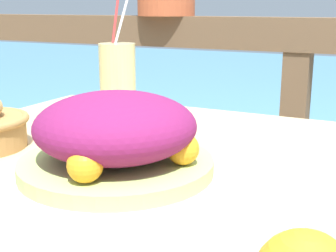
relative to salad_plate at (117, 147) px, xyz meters
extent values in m
cube|color=tan|center=(0.06, 0.12, -0.07)|extent=(1.02, 0.74, 0.04)
cube|color=tan|center=(-0.39, 0.43, -0.45)|extent=(0.06, 0.06, 0.71)
cube|color=brown|center=(0.06, 0.82, 0.10)|extent=(2.80, 0.08, 0.09)
cube|color=brown|center=(0.06, 0.82, -0.38)|extent=(0.07, 0.07, 0.86)
cylinder|color=white|center=(0.00, 0.00, -0.04)|extent=(0.29, 0.29, 0.02)
cylinder|color=#A8C66B|center=(0.00, 0.00, -0.02)|extent=(0.25, 0.25, 0.02)
ellipsoid|color=#72194C|center=(0.00, 0.00, 0.03)|extent=(0.20, 0.20, 0.08)
sphere|color=orange|center=(0.08, 0.02, 0.01)|extent=(0.04, 0.04, 0.04)
sphere|color=orange|center=(0.01, 0.09, 0.01)|extent=(0.04, 0.04, 0.04)
sphere|color=orange|center=(-0.08, 0.02, 0.01)|extent=(0.04, 0.04, 0.04)
sphere|color=orange|center=(0.01, -0.09, 0.01)|extent=(0.04, 0.04, 0.04)
cylinder|color=#DBCC7F|center=(-0.19, 0.30, 0.02)|extent=(0.07, 0.07, 0.15)
cylinder|color=red|center=(-0.20, 0.30, 0.09)|extent=(0.01, 0.07, 0.21)
cylinder|color=white|center=(-0.20, 0.30, 0.09)|extent=(0.03, 0.08, 0.21)
cylinder|color=#A34C2D|center=(-0.35, 0.82, 0.19)|extent=(0.17, 0.17, 0.09)
cube|color=silver|center=(0.20, -0.03, -0.05)|extent=(0.02, 0.18, 0.00)
cube|color=silver|center=(0.23, 0.01, -0.05)|extent=(0.03, 0.18, 0.00)
camera|label=1|loc=(0.31, -0.47, 0.17)|focal=50.00mm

